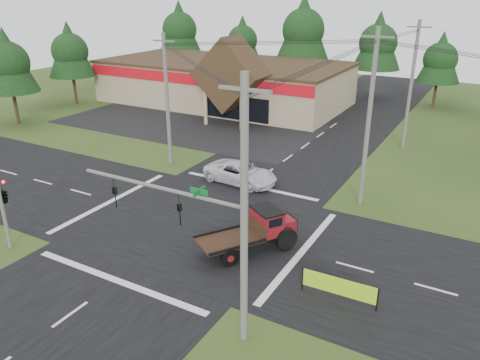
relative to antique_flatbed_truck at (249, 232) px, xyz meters
The scene contains 21 objects.
ground 4.66m from the antique_flatbed_truck, 164.60° to the left, with size 120.00×120.00×0.00m, color #274117.
road_ns 4.65m from the antique_flatbed_truck, 164.60° to the left, with size 12.00×120.00×0.02m, color black.
road_ew 4.65m from the antique_flatbed_truck, 164.60° to the left, with size 120.00×12.00×0.02m, color black.
parking_apron 27.31m from the antique_flatbed_truck, 132.25° to the left, with size 28.00×14.00×0.02m, color black.
cvs_building 36.76m from the antique_flatbed_truck, 123.09° to the left, with size 30.40×18.20×9.19m.
traffic_signal_mast 7.24m from the antique_flatbed_truck, 76.84° to the right, with size 8.12×0.24×7.00m.
traffic_signal_corner 13.54m from the antique_flatbed_truck, 152.65° to the right, with size 0.53×2.48×4.40m.
utility_pole_nr 8.34m from the antique_flatbed_truck, 63.40° to the right, with size 2.00×0.30×11.00m.
utility_pole_nw 15.96m from the antique_flatbed_truck, 143.31° to the left, with size 2.00×0.30×10.50m.
utility_pole_ne 10.96m from the antique_flatbed_truck, 68.32° to the left, with size 2.00×0.30×11.50m.
utility_pole_n 23.92m from the antique_flatbed_truck, 81.04° to the left, with size 2.00×0.30×11.20m.
tree_row_a 54.07m from the antique_flatbed_truck, 129.82° to the left, with size 6.72×6.72×12.12m.
tree_row_b 49.89m from the antique_flatbed_truck, 119.40° to the left, with size 5.60×5.60×10.10m.
tree_row_c 45.20m from the antique_flatbed_truck, 108.77° to the left, with size 7.28×7.28×13.13m.
tree_row_d 43.85m from the antique_flatbed_truck, 95.74° to the left, with size 6.16×6.16×11.11m.
tree_row_e 41.64m from the antique_flatbed_truck, 84.93° to the left, with size 5.04×5.04×9.09m.
tree_side_w 42.44m from the antique_flatbed_truck, 149.75° to the left, with size 5.60×5.60×10.10m.
tree_side_w_near 36.54m from the antique_flatbed_truck, 161.94° to the left, with size 5.60×5.60×10.10m.
antique_flatbed_truck is the anchor object (origin of this frame).
roadside_banner 6.10m from the antique_flatbed_truck, 18.27° to the right, with size 3.65×0.11×1.25m, color #A4D91C, non-canonical shape.
white_pickup 9.94m from the antique_flatbed_truck, 121.83° to the left, with size 2.59×5.62×1.56m, color silver.
Camera 1 is at (14.99, -21.19, 13.49)m, focal length 35.00 mm.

